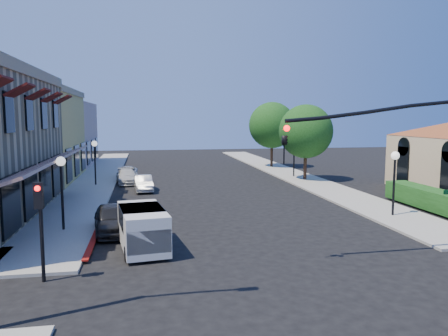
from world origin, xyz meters
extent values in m
plane|color=black|center=(0.00, 0.00, 0.00)|extent=(120.00, 120.00, 0.00)
cube|color=gray|center=(-8.75, 27.00, 0.06)|extent=(3.50, 50.00, 0.12)
cube|color=gray|center=(8.75, 27.00, 0.06)|extent=(3.50, 50.00, 0.12)
cube|color=maroon|center=(-6.90, 8.00, 0.00)|extent=(0.25, 10.00, 0.06)
cube|color=tan|center=(-10.65, 11.00, 7.80)|extent=(0.50, 18.20, 0.60)
cube|color=#561416|center=(-9.60, 11.00, 3.05)|extent=(1.75, 17.00, 0.67)
cube|color=#4E120F|center=(-9.95, 7.40, 6.55)|extent=(1.02, 1.50, 0.60)
cube|color=#4E120F|center=(-9.95, 10.80, 6.55)|extent=(1.02, 1.50, 0.60)
cube|color=#4E120F|center=(-9.95, 14.20, 6.55)|extent=(1.02, 1.50, 0.60)
cube|color=#4E120F|center=(-9.95, 17.60, 6.55)|extent=(1.02, 1.50, 0.60)
cube|color=black|center=(-10.45, 6.90, 1.60)|extent=(0.12, 2.60, 2.60)
cube|color=black|center=(-10.45, 10.30, 1.60)|extent=(0.12, 2.60, 2.60)
cube|color=black|center=(-10.45, 13.70, 1.60)|extent=(0.12, 2.60, 2.60)
cube|color=black|center=(-10.45, 17.10, 1.60)|extent=(0.12, 2.60, 2.60)
cube|color=#D8C461|center=(-15.50, 26.00, 3.80)|extent=(10.00, 12.00, 7.60)
cube|color=#C79B97|center=(-15.50, 38.00, 3.50)|extent=(10.00, 12.00, 7.00)
cube|color=black|center=(14.45, 11.50, 1.80)|extent=(0.12, 1.40, 2.80)
cube|color=black|center=(14.45, 16.50, 1.80)|extent=(0.12, 1.40, 2.80)
cube|color=#174313|center=(11.70, 9.00, 0.00)|extent=(1.40, 8.00, 1.10)
cylinder|color=#311D13|center=(8.80, 22.00, 1.05)|extent=(0.28, 0.28, 2.10)
sphere|color=#174313|center=(8.80, 22.00, 4.20)|extent=(4.56, 4.56, 4.56)
cylinder|color=#311D13|center=(8.80, 32.00, 1.14)|extent=(0.28, 0.28, 2.27)
sphere|color=#174313|center=(8.80, 32.00, 4.55)|extent=(4.94, 4.94, 4.94)
cylinder|color=black|center=(4.10, 1.50, 5.60)|extent=(7.80, 0.14, 0.14)
imported|color=black|center=(0.20, 1.50, 4.70)|extent=(0.20, 0.16, 1.00)
sphere|color=#FF0C0C|center=(0.20, 1.32, 5.00)|extent=(0.22, 0.22, 0.22)
cylinder|color=black|center=(-8.00, 1.50, 1.50)|extent=(0.12, 0.12, 3.00)
cube|color=black|center=(-8.00, 1.35, 2.90)|extent=(0.28, 0.22, 0.85)
sphere|color=#FF0C0C|center=(-8.00, 1.23, 3.15)|extent=(0.18, 0.18, 0.18)
cylinder|color=black|center=(-8.50, 8.00, 1.60)|extent=(0.12, 0.12, 3.20)
sphere|color=white|center=(-8.50, 8.00, 3.35)|extent=(0.44, 0.44, 0.44)
cylinder|color=black|center=(-8.50, 22.00, 1.60)|extent=(0.12, 0.12, 3.20)
sphere|color=white|center=(-8.50, 22.00, 3.35)|extent=(0.44, 0.44, 0.44)
cylinder|color=black|center=(8.50, 8.00, 1.60)|extent=(0.12, 0.12, 3.20)
sphere|color=white|center=(8.50, 8.00, 3.35)|extent=(0.44, 0.44, 0.44)
cylinder|color=black|center=(8.50, 24.00, 1.60)|extent=(0.12, 0.12, 3.20)
sphere|color=white|center=(8.50, 24.00, 3.35)|extent=(0.44, 0.44, 0.44)
cube|color=silver|center=(-4.80, 4.49, 0.92)|extent=(2.17, 4.05, 1.58)
cube|color=silver|center=(-4.58, 2.84, 0.83)|extent=(1.68, 0.74, 0.88)
cube|color=black|center=(-4.62, 3.15, 1.27)|extent=(1.49, 0.29, 0.79)
cube|color=black|center=(-4.84, 4.75, 1.32)|extent=(1.97, 2.48, 0.79)
cylinder|color=black|center=(-5.36, 3.09, 0.29)|extent=(0.29, 0.60, 0.58)
cylinder|color=black|center=(-5.71, 5.70, 0.29)|extent=(0.29, 0.60, 0.58)
cylinder|color=black|center=(-3.89, 3.29, 0.29)|extent=(0.29, 0.60, 0.58)
cylinder|color=black|center=(-4.24, 5.90, 0.29)|extent=(0.29, 0.60, 0.58)
imported|color=black|center=(-6.20, 7.34, 0.68)|extent=(2.08, 4.18, 1.37)
imported|color=#BABCBF|center=(-4.80, 19.00, 0.58)|extent=(1.49, 3.58, 1.15)
imported|color=silver|center=(-6.10, 22.88, 0.57)|extent=(2.06, 4.10, 1.14)
imported|color=#A3A5A8|center=(-6.20, 26.00, 0.53)|extent=(1.83, 3.87, 1.07)
camera|label=1|loc=(-4.64, -13.16, 5.37)|focal=35.00mm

